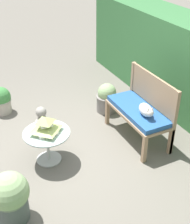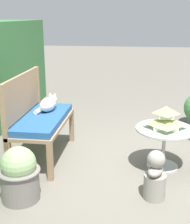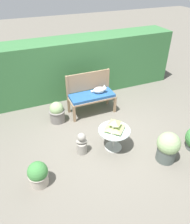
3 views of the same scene
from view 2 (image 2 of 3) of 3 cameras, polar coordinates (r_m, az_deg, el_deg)
The scene contains 8 objects.
ground at distance 3.92m, azimuth 8.17°, elevation -9.74°, with size 30.00×30.00×0.00m, color #666056.
garden_bench at distance 3.99m, azimuth -9.42°, elevation -1.82°, with size 1.22×0.54×0.56m.
bench_backrest at distance 3.98m, azimuth -13.04°, elevation 2.20°, with size 1.22×0.06×1.08m.
cat at distance 4.14m, azimuth -8.56°, elevation 1.45°, with size 0.40×0.26×0.22m.
patio_table at distance 3.78m, azimuth 12.56°, elevation -4.42°, with size 0.69×0.69×0.50m.
pagoda_birdhouse at distance 3.71m, azimuth 12.78°, elevation -1.26°, with size 0.37×0.37×0.27m.
garden_bust at distance 3.21m, azimuth 10.93°, elevation -11.57°, with size 0.28×0.22×0.52m.
potted_plant_bench_left at distance 3.21m, azimuth -13.65°, elevation -11.08°, with size 0.42×0.42×0.56m.
Camera 2 is at (-3.49, 0.08, 1.77)m, focal length 50.00 mm.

